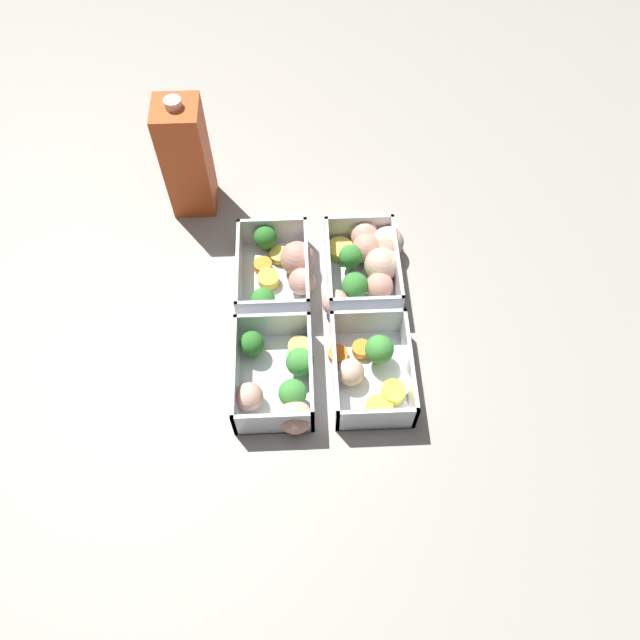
# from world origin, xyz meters

# --- Properties ---
(ground_plane) EXTENTS (4.00, 4.00, 0.00)m
(ground_plane) POSITION_xyz_m (0.00, 0.00, 0.00)
(ground_plane) COLOR gray
(container_near_left) EXTENTS (0.15, 0.11, 0.06)m
(container_near_left) POSITION_xyz_m (-0.08, -0.06, 0.02)
(container_near_left) COLOR silver
(container_near_left) RESTS_ON ground_plane
(container_near_right) EXTENTS (0.18, 0.14, 0.06)m
(container_near_right) POSITION_xyz_m (0.09, -0.07, 0.03)
(container_near_right) COLOR silver
(container_near_right) RESTS_ON ground_plane
(container_far_left) EXTENTS (0.17, 0.11, 0.06)m
(container_far_left) POSITION_xyz_m (-0.09, 0.06, 0.02)
(container_far_left) COLOR silver
(container_far_left) RESTS_ON ground_plane
(container_far_right) EXTENTS (0.15, 0.12, 0.06)m
(container_far_right) POSITION_xyz_m (0.09, 0.05, 0.02)
(container_far_right) COLOR silver
(container_far_right) RESTS_ON ground_plane
(juice_carton) EXTENTS (0.07, 0.07, 0.20)m
(juice_carton) POSITION_xyz_m (0.25, 0.19, 0.10)
(juice_carton) COLOR #D14C1E
(juice_carton) RESTS_ON ground_plane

